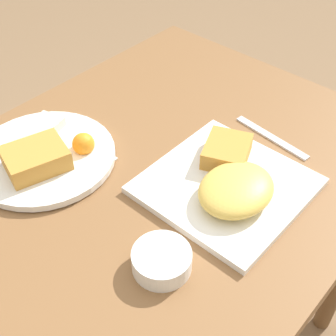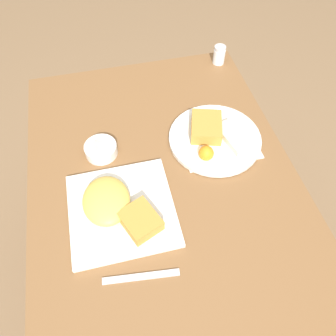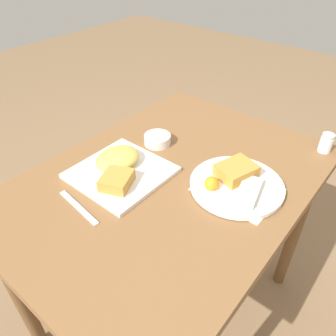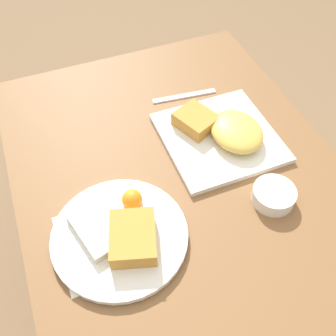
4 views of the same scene
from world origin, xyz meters
The scene contains 7 objects.
ground_plane centered at (0.00, 0.00, 0.00)m, with size 8.00×8.00×0.00m, color #846647.
dining_table centered at (0.00, 0.00, 0.67)m, with size 1.03×0.75×0.77m.
menu_card centered at (-0.08, 0.19, 0.77)m, with size 0.19×0.23×0.00m.
plate_square_near centered at (0.09, -0.14, 0.79)m, with size 0.27×0.27×0.06m.
plate_oval_far centered at (-0.09, 0.18, 0.78)m, with size 0.28×0.28×0.05m.
sauce_ramekin centered at (-0.12, -0.16, 0.78)m, with size 0.09×0.09×0.03m.
butter_knife centered at (0.27, -0.11, 0.77)m, with size 0.04×0.18×0.00m.
Camera 4 is at (-0.49, 0.24, 1.49)m, focal length 42.00 mm.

